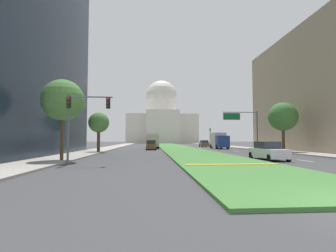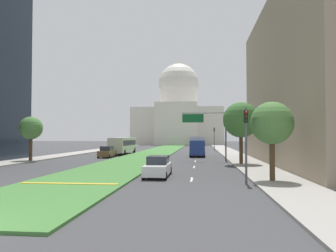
# 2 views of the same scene
# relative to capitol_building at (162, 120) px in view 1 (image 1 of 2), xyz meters

# --- Properties ---
(ground_plane) EXTENTS (260.00, 260.00, 0.00)m
(ground_plane) POSITION_rel_capitol_building_xyz_m (0.00, -58.26, -11.78)
(ground_plane) COLOR #3D3D3F
(grass_median) EXTENTS (7.27, 106.15, 0.14)m
(grass_median) POSITION_rel_capitol_building_xyz_m (0.00, -64.15, -11.71)
(grass_median) COLOR #427A38
(grass_median) RESTS_ON ground_plane
(median_curb_nose) EXTENTS (6.54, 0.50, 0.04)m
(median_curb_nose) POSITION_rel_capitol_building_xyz_m (0.00, -106.84, -11.62)
(median_curb_nose) COLOR gold
(median_curb_nose) RESTS_ON grass_median
(lane_dashes_right) EXTENTS (0.16, 38.18, 0.01)m
(lane_dashes_right) POSITION_rel_capitol_building_xyz_m (7.90, -85.21, -11.78)
(lane_dashes_right) COLOR silver
(lane_dashes_right) RESTS_ON ground_plane
(sidewalk_left) EXTENTS (4.00, 106.15, 0.15)m
(sidewalk_left) POSITION_rel_capitol_building_xyz_m (-14.17, -70.05, -11.71)
(sidewalk_left) COLOR #9E9991
(sidewalk_left) RESTS_ON ground_plane
(sidewalk_right) EXTENTS (4.00, 106.15, 0.15)m
(sidewalk_right) POSITION_rel_capitol_building_xyz_m (14.17, -70.05, -11.71)
(sidewalk_right) COLOR #9E9991
(sidewalk_right) RESTS_ON ground_plane
(capitol_building) EXTENTS (33.95, 28.11, 32.59)m
(capitol_building) POSITION_rel_capitol_building_xyz_m (0.00, 0.00, 0.00)
(capitol_building) COLOR silver
(capitol_building) RESTS_ON ground_plane
(traffic_light_near_left) EXTENTS (3.34, 0.35, 5.20)m
(traffic_light_near_left) POSITION_rel_capitol_building_xyz_m (-10.82, -104.93, -7.99)
(traffic_light_near_left) COLOR #515456
(traffic_light_near_left) RESTS_ON ground_plane
(traffic_light_far_right) EXTENTS (0.28, 0.35, 5.20)m
(traffic_light_far_right) POSITION_rel_capitol_building_xyz_m (11.67, -53.80, -8.47)
(traffic_light_far_right) COLOR #515456
(traffic_light_far_right) RESTS_ON ground_plane
(overhead_guide_sign) EXTENTS (5.80, 0.20, 6.50)m
(overhead_guide_sign) POSITION_rel_capitol_building_xyz_m (9.68, -84.61, -7.12)
(overhead_guide_sign) COLOR #515456
(overhead_guide_sign) RESTS_ON ground_plane
(street_tree_left_near) EXTENTS (3.52, 3.52, 6.98)m
(street_tree_left_near) POSITION_rel_capitol_building_xyz_m (-13.08, -102.12, -6.59)
(street_tree_left_near) COLOR #4C3823
(street_tree_left_near) RESTS_ON ground_plane
(street_tree_left_mid) EXTENTS (2.92, 2.92, 5.75)m
(street_tree_left_mid) POSITION_rel_capitol_building_xyz_m (-13.00, -87.94, -7.55)
(street_tree_left_mid) COLOR #4C3823
(street_tree_left_mid) RESTS_ON ground_plane
(street_tree_right_mid) EXTENTS (4.02, 4.02, 7.11)m
(street_tree_right_mid) POSITION_rel_capitol_building_xyz_m (13.13, -90.18, -6.72)
(street_tree_right_mid) COLOR #4C3823
(street_tree_right_mid) RESTS_ON ground_plane
(sedan_lead_stopped) EXTENTS (1.87, 4.70, 1.68)m
(sedan_lead_stopped) POSITION_rel_capitol_building_xyz_m (5.17, -101.57, -10.99)
(sedan_lead_stopped) COLOR silver
(sedan_lead_stopped) RESTS_ON ground_plane
(sedan_midblock) EXTENTS (1.87, 4.69, 1.73)m
(sedan_midblock) POSITION_rel_capitol_building_xyz_m (-5.51, -79.36, -10.97)
(sedan_midblock) COLOR brown
(sedan_midblock) RESTS_ON ground_plane
(sedan_distant) EXTENTS (1.94, 4.47, 1.64)m
(sedan_distant) POSITION_rel_capitol_building_xyz_m (7.58, -64.36, -11.01)
(sedan_distant) COLOR brown
(sedan_distant) RESTS_ON ground_plane
(box_truck_delivery) EXTENTS (2.40, 6.40, 3.20)m
(box_truck_delivery) POSITION_rel_capitol_building_xyz_m (8.08, -75.34, -10.10)
(box_truck_delivery) COLOR navy
(box_truck_delivery) RESTS_ON ground_plane
(city_bus) EXTENTS (2.62, 11.00, 2.95)m
(city_bus) POSITION_rel_capitol_building_xyz_m (-5.17, -70.68, -10.01)
(city_bus) COLOR beige
(city_bus) RESTS_ON ground_plane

